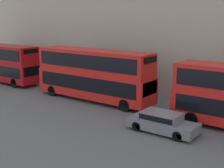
% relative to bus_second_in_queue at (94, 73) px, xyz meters
% --- Properties ---
extents(bus_second_in_queue, '(2.59, 11.46, 4.49)m').
position_rel_bus_second_in_queue_xyz_m(bus_second_in_queue, '(0.00, 0.00, 0.00)').
color(bus_second_in_queue, red).
rests_on(bus_second_in_queue, ground).
extents(bus_third_in_queue, '(2.59, 10.13, 4.22)m').
position_rel_bus_second_in_queue_xyz_m(bus_third_in_queue, '(0.00, 13.37, -0.14)').
color(bus_third_in_queue, '#A80F14').
rests_on(bus_third_in_queue, ground).
extents(car_hatchback, '(1.85, 4.50, 1.31)m').
position_rel_bus_second_in_queue_xyz_m(car_hatchback, '(-3.40, -8.59, -1.77)').
color(car_hatchback, slate).
rests_on(car_hatchback, ground).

